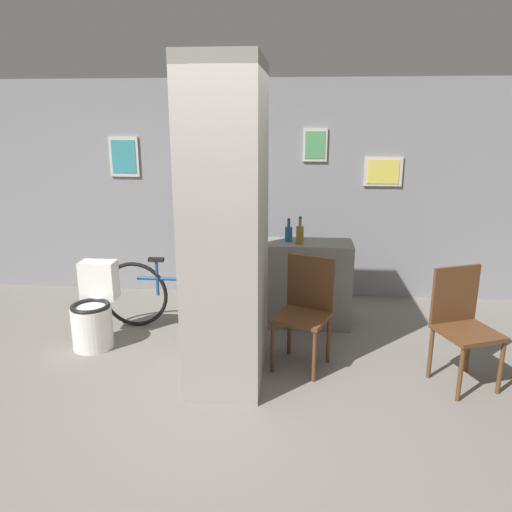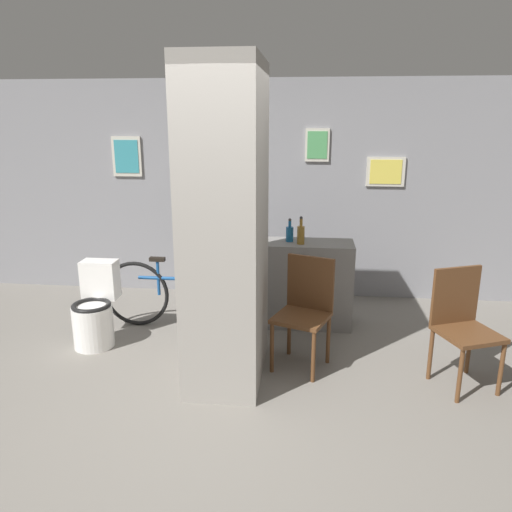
# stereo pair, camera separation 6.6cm
# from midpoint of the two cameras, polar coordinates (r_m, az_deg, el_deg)

# --- Properties ---
(ground_plane) EXTENTS (14.00, 14.00, 0.00)m
(ground_plane) POSITION_cam_midpoint_polar(r_m,az_deg,el_deg) (4.06, -3.28, -16.62)
(ground_plane) COLOR slate
(wall_back) EXTENTS (8.00, 0.09, 2.60)m
(wall_back) POSITION_cam_midpoint_polar(r_m,az_deg,el_deg) (6.11, 0.52, 7.51)
(wall_back) COLOR gray
(wall_back) RESTS_ON ground_plane
(pillar_center) EXTENTS (0.63, 1.08, 2.60)m
(pillar_center) POSITION_cam_midpoint_polar(r_m,az_deg,el_deg) (4.07, -2.95, 3.32)
(pillar_center) COLOR gray
(pillar_center) RESTS_ON ground_plane
(counter_shelf) EXTENTS (1.49, 0.44, 0.91)m
(counter_shelf) POSITION_cam_midpoint_polar(r_m,az_deg,el_deg) (5.35, 3.30, -3.08)
(counter_shelf) COLOR gray
(counter_shelf) RESTS_ON ground_plane
(toilet) EXTENTS (0.38, 0.54, 0.80)m
(toilet) POSITION_cam_midpoint_polar(r_m,az_deg,el_deg) (5.14, -17.56, -6.05)
(toilet) COLOR white
(toilet) RESTS_ON ground_plane
(chair_near_pillar) EXTENTS (0.56, 0.56, 0.98)m
(chair_near_pillar) POSITION_cam_midpoint_polar(r_m,az_deg,el_deg) (4.45, 6.04, -5.83)
(chair_near_pillar) COLOR brown
(chair_near_pillar) RESTS_ON ground_plane
(chair_by_doorway) EXTENTS (0.57, 0.57, 0.98)m
(chair_by_doorway) POSITION_cam_midpoint_polar(r_m,az_deg,el_deg) (4.46, 22.91, -6.97)
(chair_by_doorway) COLOR brown
(chair_by_doorway) RESTS_ON ground_plane
(bicycle) EXTENTS (1.72, 0.42, 0.77)m
(bicycle) POSITION_cam_midpoint_polar(r_m,az_deg,el_deg) (5.30, -8.02, -4.35)
(bicycle) COLOR black
(bicycle) RESTS_ON ground_plane
(bottle_tall) EXTENTS (0.08, 0.08, 0.29)m
(bottle_tall) POSITION_cam_midpoint_polar(r_m,az_deg,el_deg) (5.11, 5.51, 2.52)
(bottle_tall) COLOR olive
(bottle_tall) RESTS_ON counter_shelf
(bottle_short) EXTENTS (0.08, 0.08, 0.25)m
(bottle_short) POSITION_cam_midpoint_polar(r_m,az_deg,el_deg) (5.21, 4.23, 2.63)
(bottle_short) COLOR #19598C
(bottle_short) RESTS_ON counter_shelf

